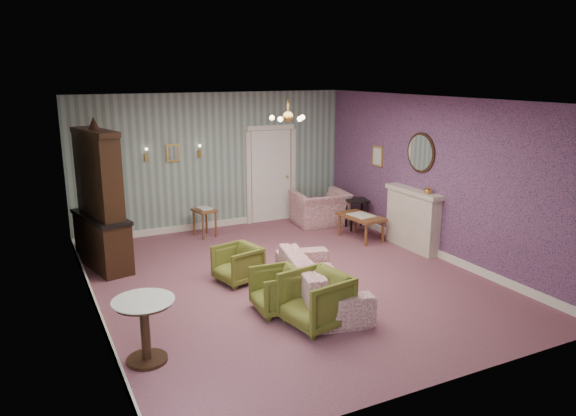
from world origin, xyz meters
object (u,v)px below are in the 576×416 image
sofa_chintz (320,272)px  wingback_chair (320,203)px  dresser (99,196)px  pedestal_table (145,331)px  olive_chair_a (316,297)px  fireplace (413,219)px  olive_chair_c (238,262)px  side_table_black (357,214)px  olive_chair_b (278,288)px  coffee_table (361,227)px

sofa_chintz → wingback_chair: 4.12m
dresser → pedestal_table: size_ratio=3.22×
olive_chair_a → fireplace: size_ratio=0.57×
olive_chair_c → side_table_black: (3.42, 1.70, -0.00)m
olive_chair_b → sofa_chintz: size_ratio=0.31×
wingback_chair → olive_chair_c: bearing=45.0°
olive_chair_b → coffee_table: bearing=131.9°
fireplace → coffee_table: fireplace is taller
coffee_table → pedestal_table: pedestal_table is taller
olive_chair_a → side_table_black: 4.75m
wingback_chair → dresser: bearing=13.6°
olive_chair_b → pedestal_table: pedestal_table is taller
olive_chair_c → dresser: (-1.83, 1.70, 0.94)m
sofa_chintz → pedestal_table: (-2.72, -0.65, -0.04)m
wingback_chair → dresser: (-4.72, -0.65, 0.77)m
olive_chair_b → pedestal_table: size_ratio=0.88×
sofa_chintz → side_table_black: sofa_chintz is taller
olive_chair_a → wingback_chair: 4.98m
wingback_chair → sofa_chintz: bearing=66.0°
fireplace → side_table_black: size_ratio=2.13×
wingback_chair → pedestal_table: 6.37m
fireplace → coffee_table: bearing=120.9°
olive_chair_c → wingback_chair: wingback_chair is taller
olive_chair_c → dresser: dresser is taller
dresser → sofa_chintz: bearing=-60.3°
dresser → side_table_black: 5.33m
wingback_chair → pedestal_table: bearing=47.3°
wingback_chair → side_table_black: bearing=135.0°
fireplace → olive_chair_b: bearing=-158.1°
side_table_black → olive_chair_b: bearing=-137.8°
dresser → fireplace: size_ratio=1.81×
olive_chair_c → fireplace: bearing=78.7°
coffee_table → pedestal_table: 5.75m
dresser → olive_chair_c: bearing=-55.6°
olive_chair_c → coffee_table: bearing=95.5°
wingback_chair → pedestal_table: (-4.77, -4.22, -0.11)m
sofa_chintz → fireplace: 3.09m
sofa_chintz → fireplace: (2.79, 1.33, 0.14)m
sofa_chintz → dresser: dresser is taller
olive_chair_b → side_table_black: olive_chair_b is taller
wingback_chair → fireplace: (0.74, -2.24, 0.08)m
olive_chair_c → wingback_chair: 3.73m
olive_chair_b → dresser: (-1.93, 3.01, 0.92)m
pedestal_table → olive_chair_a: bearing=-1.7°
wingback_chair → fireplace: size_ratio=0.82×
sofa_chintz → fireplace: size_ratio=1.59×
olive_chair_c → olive_chair_b: bearing=-8.7°
olive_chair_c → coffee_table: size_ratio=0.67×
olive_chair_b → olive_chair_a: bearing=26.1°
wingback_chair → pedestal_table: wingback_chair is taller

